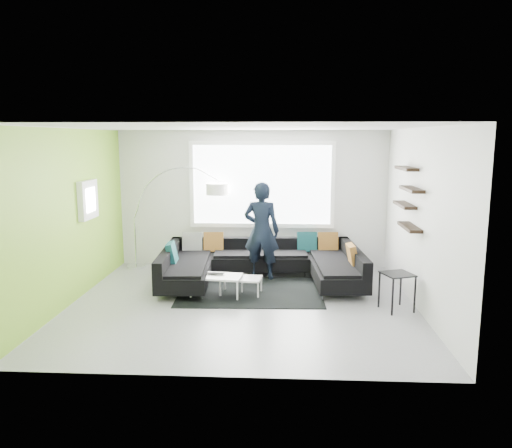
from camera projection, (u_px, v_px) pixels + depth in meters
The scene contains 9 objects.
ground at pixel (243, 304), 8.04m from camera, with size 5.50×5.50×0.00m, color gray.
room_shell at pixel (245, 191), 7.93m from camera, with size 5.54×5.04×2.82m.
sectional_sofa at pixel (261, 265), 9.12m from camera, with size 3.70×2.43×0.77m.
rug at pixel (250, 291), 8.67m from camera, with size 2.44×1.78×0.01m, color black.
coffee_table at pixel (229, 285), 8.47m from camera, with size 1.08×0.63×0.35m, color white.
arc_lamp at pixel (134, 218), 10.12m from camera, with size 1.91×0.47×2.08m, color silver, non-canonical shape.
side_table at pixel (397, 292), 7.70m from camera, with size 0.43×0.43×0.59m, color black.
person at pixel (262, 231), 9.35m from camera, with size 0.73×0.54×1.84m, color black.
laptop at pixel (215, 275), 8.42m from camera, with size 0.31×0.22×0.02m, color black.
Camera 1 is at (0.64, -7.68, 2.64)m, focal length 35.00 mm.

